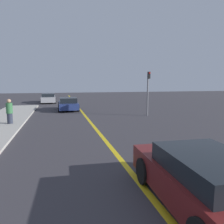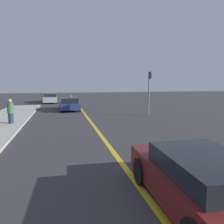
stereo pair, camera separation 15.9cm
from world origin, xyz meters
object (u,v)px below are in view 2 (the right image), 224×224
(car_ahead_center, at_px, (200,182))
(car_parked_left_lot, at_px, (50,98))
(traffic_light, at_px, (149,89))
(pedestrian_far_standing, at_px, (11,111))
(car_far_distant, at_px, (70,104))

(car_ahead_center, relative_size, car_parked_left_lot, 0.92)
(car_parked_left_lot, relative_size, traffic_light, 1.35)
(car_parked_left_lot, height_order, pedestrian_far_standing, pedestrian_far_standing)
(traffic_light, bearing_deg, car_parked_left_lot, 121.09)
(car_far_distant, xyz_separation_m, traffic_light, (6.16, -5.16, 1.61))
(car_ahead_center, relative_size, traffic_light, 1.24)
(car_far_distant, height_order, pedestrian_far_standing, pedestrian_far_standing)
(car_ahead_center, height_order, car_parked_left_lot, car_ahead_center)
(car_ahead_center, xyz_separation_m, car_parked_left_lot, (-4.30, 26.56, -0.02))
(car_far_distant, bearing_deg, traffic_light, -39.67)
(car_parked_left_lot, distance_m, pedestrian_far_standing, 15.63)
(car_far_distant, distance_m, pedestrian_far_standing, 7.89)
(car_ahead_center, relative_size, pedestrian_far_standing, 2.81)
(car_ahead_center, distance_m, car_far_distant, 17.96)
(car_far_distant, height_order, car_parked_left_lot, car_far_distant)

